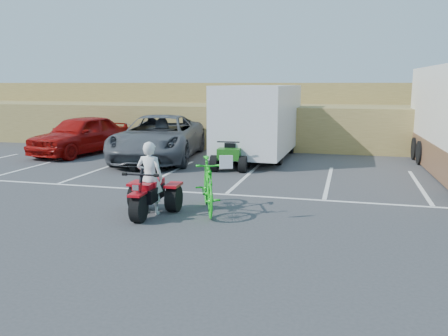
% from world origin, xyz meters
% --- Properties ---
extents(ground, '(100.00, 100.00, 0.00)m').
position_xyz_m(ground, '(0.00, 0.00, 0.00)').
color(ground, '#38383A').
rests_on(ground, ground).
extents(parking_stripes, '(28.00, 5.16, 0.01)m').
position_xyz_m(parking_stripes, '(0.87, 4.07, 0.00)').
color(parking_stripes, white).
rests_on(parking_stripes, ground).
extents(grass_embankment, '(40.00, 8.50, 3.10)m').
position_xyz_m(grass_embankment, '(0.00, 15.48, 1.42)').
color(grass_embankment, olive).
rests_on(grass_embankment, ground).
extents(red_trike_atv, '(1.33, 1.73, 1.09)m').
position_xyz_m(red_trike_atv, '(-1.24, -0.09, 0.00)').
color(red_trike_atv, '#A50911').
rests_on(red_trike_atv, ground).
extents(rider, '(0.65, 0.44, 1.73)m').
position_xyz_m(rider, '(-1.25, 0.06, 0.87)').
color(rider, white).
rests_on(rider, ground).
extents(green_dirt_bike, '(1.36, 2.26, 1.31)m').
position_xyz_m(green_dirt_bike, '(0.03, 0.56, 0.66)').
color(green_dirt_bike, '#14BF19').
rests_on(green_dirt_bike, ground).
extents(grey_pickup, '(3.95, 6.85, 1.80)m').
position_xyz_m(grey_pickup, '(-4.20, 7.73, 0.90)').
color(grey_pickup, '#494B51').
rests_on(grey_pickup, ground).
extents(red_car, '(2.95, 5.30, 1.71)m').
position_xyz_m(red_car, '(-8.10, 8.26, 0.85)').
color(red_car, '#9C0B08').
rests_on(red_car, ground).
extents(cargo_trailer, '(2.69, 6.44, 2.98)m').
position_xyz_m(cargo_trailer, '(-0.33, 9.28, 1.61)').
color(cargo_trailer, silver).
rests_on(cargo_trailer, ground).
extents(quad_atv_blue, '(1.06, 1.40, 0.90)m').
position_xyz_m(quad_atv_blue, '(-3.55, 5.42, 0.00)').
color(quad_atv_blue, navy).
rests_on(quad_atv_blue, ground).
extents(quad_atv_green, '(1.41, 1.79, 1.10)m').
position_xyz_m(quad_atv_green, '(-0.82, 6.30, 0.00)').
color(quad_atv_green, '#1B5E15').
rests_on(quad_atv_green, ground).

